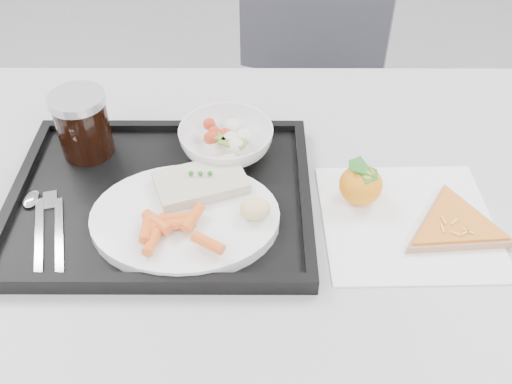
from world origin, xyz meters
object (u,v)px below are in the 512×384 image
at_px(chair, 313,77).
at_px(dinner_plate, 185,218).
at_px(tray, 162,198).
at_px(salad_bowl, 226,141).
at_px(tangerine, 361,185).
at_px(pizza_slice, 455,225).
at_px(table, 226,235).
at_px(cola_glass, 83,123).

distance_m(chair, dinner_plate, 0.84).
bearing_deg(dinner_plate, tray, 126.28).
xyz_separation_m(chair, salad_bowl, (-0.20, -0.60, 0.25)).
relative_size(tray, tangerine, 6.35).
height_order(chair, pizza_slice, chair).
relative_size(table, chair, 1.29).
bearing_deg(tangerine, dinner_plate, -167.09).
bearing_deg(tangerine, pizza_slice, -24.30).
distance_m(tray, cola_glass, 0.18).
height_order(tray, tangerine, tangerine).
distance_m(cola_glass, tangerine, 0.44).
distance_m(tangerine, pizza_slice, 0.15).
distance_m(table, tangerine, 0.23).
bearing_deg(salad_bowl, dinner_plate, -108.02).
height_order(table, tangerine, tangerine).
xyz_separation_m(salad_bowl, pizza_slice, (0.34, -0.16, -0.03)).
distance_m(table, pizza_slice, 0.35).
bearing_deg(pizza_slice, tangerine, 155.70).
bearing_deg(dinner_plate, pizza_slice, -0.06).
bearing_deg(tray, dinner_plate, -53.72).
relative_size(table, pizza_slice, 4.67).
xyz_separation_m(table, pizza_slice, (0.34, -0.05, 0.08)).
relative_size(dinner_plate, tangerine, 3.81).
relative_size(tray, salad_bowl, 2.96).
distance_m(table, chair, 0.76).
distance_m(salad_bowl, cola_glass, 0.23).
relative_size(chair, cola_glass, 8.61).
bearing_deg(dinner_plate, tangerine, 12.91).
distance_m(salad_bowl, tangerine, 0.23).
relative_size(tray, cola_glass, 4.17).
height_order(table, chair, chair).
bearing_deg(pizza_slice, salad_bowl, 154.30).
bearing_deg(tangerine, tray, -179.83).
height_order(tray, pizza_slice, tray).
relative_size(salad_bowl, tangerine, 2.15).
bearing_deg(chair, dinner_plate, -108.27).
bearing_deg(pizza_slice, cola_glass, 163.80).
relative_size(dinner_plate, cola_glass, 2.50).
bearing_deg(tangerine, chair, 90.37).
bearing_deg(table, dinner_plate, -136.25).
bearing_deg(dinner_plate, salad_bowl, 71.98).
xyz_separation_m(tray, dinner_plate, (0.04, -0.06, 0.02)).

